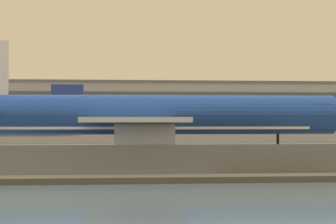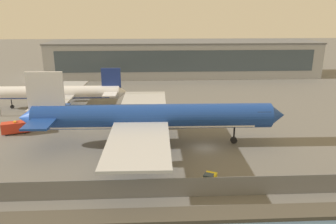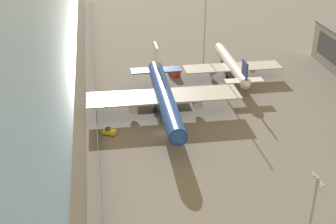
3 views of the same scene
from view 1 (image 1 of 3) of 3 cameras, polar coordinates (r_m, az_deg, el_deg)
ground_plane at (r=73.16m, az=5.67°, el=-4.51°), size 500.00×500.00×0.00m
shoreline_seawall at (r=53.27m, az=10.09°, el=-5.67°), size 320.00×3.00×0.50m
perimeter_fence at (r=57.52m, az=8.86°, el=-4.16°), size 280.00×0.10×2.77m
cargo_jet_blue at (r=73.87m, az=-2.30°, el=-0.39°), size 48.04×41.09×13.78m
baggage_tug at (r=60.06m, az=6.69°, el=-4.57°), size 2.79×3.58×1.80m
terminal_building at (r=143.02m, az=1.13°, el=-0.04°), size 100.04×19.69×12.94m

